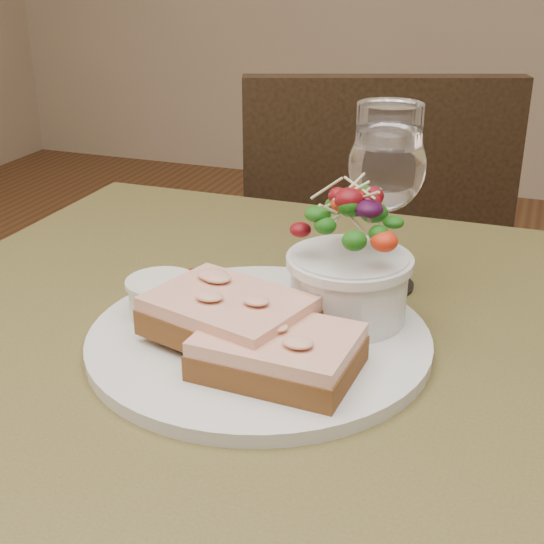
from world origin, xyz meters
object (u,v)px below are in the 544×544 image
(chair_far, at_px, (356,374))
(dinner_plate, at_px, (259,339))
(sandwich_front, at_px, (278,352))
(cafe_table, at_px, (274,447))
(salad_bowl, at_px, (350,258))
(sandwich_back, at_px, (228,316))
(wine_glass, at_px, (387,171))
(ramekin, at_px, (162,296))

(chair_far, bearing_deg, dinner_plate, 76.02)
(sandwich_front, bearing_deg, cafe_table, 116.42)
(sandwich_front, xyz_separation_m, salad_bowl, (0.03, 0.11, 0.04))
(sandwich_front, bearing_deg, chair_far, 101.57)
(cafe_table, height_order, salad_bowl, salad_bowl)
(chair_far, height_order, sandwich_back, chair_far)
(sandwich_front, relative_size, wine_glass, 0.74)
(sandwich_back, relative_size, salad_bowl, 1.19)
(chair_far, relative_size, sandwich_back, 5.97)
(cafe_table, height_order, chair_far, chair_far)
(wine_glass, bearing_deg, sandwich_front, -99.56)
(chair_far, relative_size, salad_bowl, 7.09)
(chair_far, relative_size, sandwich_front, 6.99)
(sandwich_front, distance_m, salad_bowl, 0.12)
(chair_far, xyz_separation_m, sandwich_back, (0.06, -0.75, 0.49))
(salad_bowl, height_order, wine_glass, wine_glass)
(dinner_plate, bearing_deg, ramekin, 178.58)
(dinner_plate, relative_size, wine_glass, 1.73)
(ramekin, bearing_deg, wine_glass, 43.20)
(dinner_plate, height_order, sandwich_front, sandwich_front)
(cafe_table, bearing_deg, sandwich_back, -152.98)
(chair_far, height_order, wine_glass, wine_glass)
(sandwich_front, height_order, sandwich_back, sandwich_back)
(cafe_table, relative_size, wine_glass, 4.57)
(cafe_table, bearing_deg, wine_glass, 71.36)
(sandwich_front, xyz_separation_m, sandwich_back, (-0.06, 0.03, 0.01))
(cafe_table, relative_size, ramekin, 13.30)
(cafe_table, xyz_separation_m, chair_far, (-0.09, 0.73, -0.36))
(cafe_table, bearing_deg, ramekin, 175.78)
(chair_far, relative_size, ramekin, 14.96)
(chair_far, height_order, salad_bowl, chair_far)
(cafe_table, xyz_separation_m, sandwich_front, (0.02, -0.05, 0.13))
(salad_bowl, xyz_separation_m, wine_glass, (0.01, 0.10, 0.05))
(ramekin, xyz_separation_m, wine_glass, (0.17, 0.16, 0.09))
(cafe_table, bearing_deg, salad_bowl, 52.14)
(cafe_table, relative_size, sandwich_back, 5.31)
(cafe_table, distance_m, sandwich_back, 0.14)
(cafe_table, relative_size, chair_far, 0.89)
(sandwich_back, bearing_deg, salad_bowl, 59.74)
(salad_bowl, distance_m, wine_glass, 0.12)
(sandwich_front, relative_size, ramekin, 2.14)
(dinner_plate, height_order, ramekin, ramekin)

